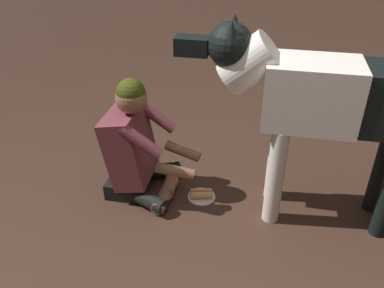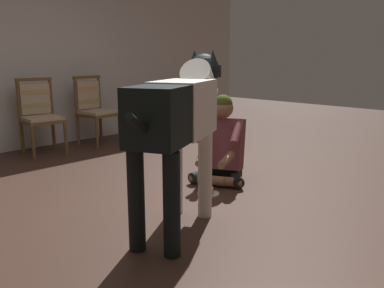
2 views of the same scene
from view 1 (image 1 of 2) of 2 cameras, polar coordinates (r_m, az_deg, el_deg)
name	(u,v)px [view 1 (image 1 of 2)]	position (r m, az deg, el deg)	size (l,w,h in m)	color
ground_plane	(241,247)	(2.60, 6.93, -14.24)	(15.61, 15.61, 0.00)	#3F291F
person_sitting_on_floor	(137,148)	(2.83, -7.86, -0.61)	(0.72, 0.62, 0.88)	black
large_dog	(321,101)	(2.49, 17.78, 5.85)	(1.53, 0.82, 1.30)	silver
hot_dog_on_plate	(201,194)	(2.93, 1.35, -7.17)	(0.20, 0.20, 0.06)	silver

